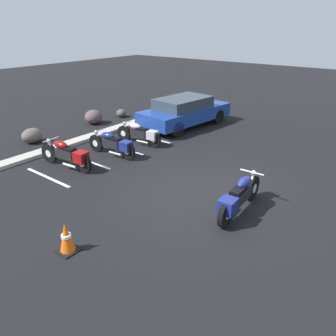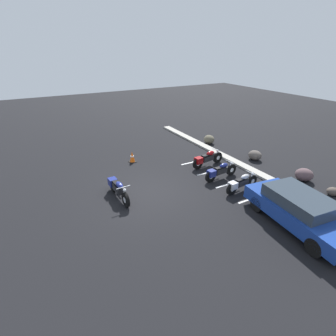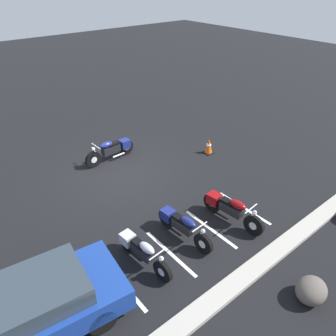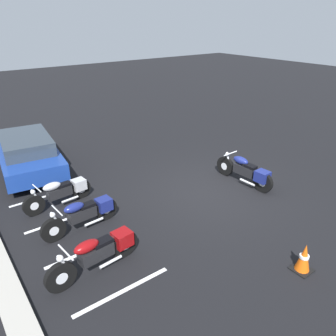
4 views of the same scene
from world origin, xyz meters
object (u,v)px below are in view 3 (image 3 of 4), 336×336
parked_bike_2 (141,250)px  landscape_rock_1 (311,290)px  parked_bike_0 (230,208)px  car_blue (23,312)px  traffic_cone (209,146)px  parked_bike_1 (182,225)px  motorcycle_navy_featured (112,149)px

parked_bike_2 → landscape_rock_1: (-2.40, 3.41, -0.14)m
parked_bike_0 → landscape_rock_1: (0.65, 3.10, -0.17)m
car_blue → landscape_rock_1: car_blue is taller
parked_bike_2 → traffic_cone: bearing=113.6°
parked_bike_2 → landscape_rock_1: 4.18m
landscape_rock_1 → parked_bike_0: bearing=-101.9°
parked_bike_0 → car_blue: 6.04m
parked_bike_1 → traffic_cone: size_ratio=3.12×
car_blue → motorcycle_navy_featured: bearing=-128.2°
parked_bike_2 → car_blue: (2.98, 0.07, 0.26)m
parked_bike_0 → car_blue: car_blue is taller
motorcycle_navy_featured → parked_bike_0: 5.55m
landscape_rock_1 → traffic_cone: (-3.24, -6.53, 0.03)m
motorcycle_navy_featured → car_blue: car_blue is taller
car_blue → traffic_cone: car_blue is taller
parked_bike_1 → parked_bike_0: bearing=72.8°
parked_bike_0 → parked_bike_2: 3.07m
parked_bike_0 → traffic_cone: bearing=137.3°
car_blue → landscape_rock_1: (-5.38, 3.34, -0.40)m
motorcycle_navy_featured → parked_bike_2: motorcycle_navy_featured is taller
traffic_cone → parked_bike_2: bearing=28.9°
motorcycle_navy_featured → landscape_rock_1: (-0.15, 8.59, -0.18)m
parked_bike_1 → car_blue: car_blue is taller
motorcycle_navy_featured → car_blue: 7.42m
landscape_rock_1 → traffic_cone: 7.29m
parked_bike_0 → parked_bike_1: bearing=-108.7°
parked_bike_0 → traffic_cone: size_ratio=3.27×
car_blue → parked_bike_2: bearing=-171.9°
motorcycle_navy_featured → parked_bike_2: 5.65m
landscape_rock_1 → traffic_cone: traffic_cone is taller
parked_bike_2 → landscape_rock_1: bearing=29.7°
parked_bike_2 → car_blue: bearing=-93.9°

